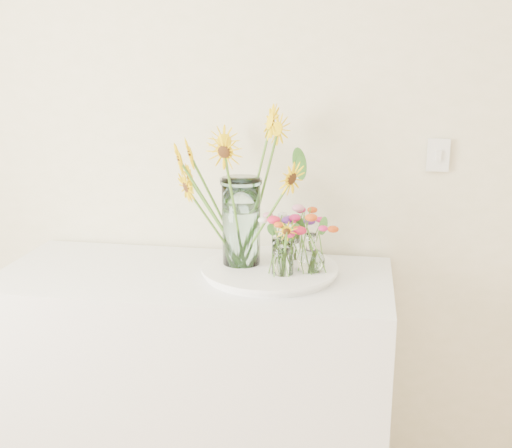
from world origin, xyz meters
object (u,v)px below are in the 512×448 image
counter (196,387)px  tray (270,271)px  small_vase_c (292,246)px  small_vase_a (283,257)px  small_vase_b (311,253)px  mason_jar (241,222)px

counter → tray: tray is taller
counter → small_vase_c: bearing=23.0°
small_vase_a → small_vase_c: (0.01, 0.17, -0.01)m
small_vase_b → small_vase_c: bearing=121.9°
counter → small_vase_c: 0.64m
tray → mason_jar: bearing=168.9°
tray → small_vase_b: (0.15, -0.03, 0.08)m
small_vase_c → counter: bearing=-157.0°
small_vase_a → small_vase_b: small_vase_b is taller
counter → small_vase_b: size_ratio=9.92×
small_vase_a → small_vase_b: (0.09, 0.04, 0.01)m
tray → small_vase_a: bearing=-51.4°
small_vase_b → small_vase_c: (-0.08, 0.13, -0.02)m
counter → small_vase_b: bearing=1.6°
counter → small_vase_a: size_ratio=10.96×
tray → mason_jar: mason_jar is taller
small_vase_c → small_vase_b: bearing=-58.1°
tray → small_vase_a: small_vase_a is taller
mason_jar → small_vase_b: mason_jar is taller
tray → counter: bearing=-172.0°
small_vase_c → small_vase_a: bearing=-93.5°
counter → small_vase_c: (0.34, 0.14, 0.53)m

